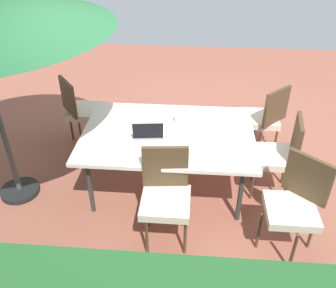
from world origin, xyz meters
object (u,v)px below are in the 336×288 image
object	(u,v)px
chair_west	(279,153)
cup	(178,118)
dining_table	(168,136)
chair_northwest	(295,202)
chair_north	(165,193)
laptop	(148,133)
chair_southeast	(81,108)
chair_southwest	(264,116)

from	to	relation	value
chair_west	cup	distance (m)	1.18
dining_table	chair_west	distance (m)	1.23
chair_northwest	chair_north	bearing A→B (deg)	-140.94
chair_north	cup	world-z (taller)	chair_north
dining_table	laptop	xyz separation A→B (m)	(0.20, 0.10, 0.09)
chair_north	chair_southeast	bearing A→B (deg)	122.74
cup	chair_west	bearing A→B (deg)	167.72
chair_southeast	cup	size ratio (longest dim) A/B	8.87
chair_southwest	chair_north	bearing A→B (deg)	10.06
chair_north	laptop	xyz separation A→B (m)	(0.24, -0.67, 0.24)
chair_southwest	chair_west	bearing A→B (deg)	49.78
chair_northwest	chair_west	bearing A→B (deg)	131.28
chair_north	cup	bearing A→B (deg)	80.94
laptop	cup	world-z (taller)	laptop
chair_southwest	laptop	world-z (taller)	chair_southwest
dining_table	cup	size ratio (longest dim) A/B	16.91
chair_southwest	chair_north	world-z (taller)	same
cup	laptop	bearing A→B (deg)	47.75
chair_west	chair_southeast	distance (m)	2.59
chair_north	chair_southeast	xyz separation A→B (m)	(1.27, -1.59, 0.00)
chair_southwest	cup	bearing A→B (deg)	-16.53
chair_west	laptop	xyz separation A→B (m)	(1.43, 0.09, 0.24)
chair_west	cup	bearing A→B (deg)	-94.29
chair_west	chair_north	xyz separation A→B (m)	(1.19, 0.76, 0.00)
chair_southwest	cup	size ratio (longest dim) A/B	8.87
chair_west	chair_northwest	world-z (taller)	same
chair_west	chair_southwest	distance (m)	0.81
chair_west	chair_southeast	bearing A→B (deg)	-100.78
chair_northwest	laptop	size ratio (longest dim) A/B	2.83
chair_northwest	chair_southeast	size ratio (longest dim) A/B	1.00
chair_west	laptop	bearing A→B (deg)	-78.59
laptop	cup	bearing A→B (deg)	-138.89
chair_west	chair_northwest	bearing A→B (deg)	8.97
cup	chair_northwest	bearing A→B (deg)	137.93
chair_west	laptop	world-z (taller)	chair_west
chair_southeast	laptop	xyz separation A→B (m)	(-1.02, 0.92, 0.24)
chair_west	chair_southeast	world-z (taller)	same
chair_west	dining_table	bearing A→B (deg)	-82.47
chair_northwest	chair_southwest	bearing A→B (deg)	132.71
chair_west	chair_north	size ratio (longest dim) A/B	1.00
chair_west	chair_southwest	size ratio (longest dim) A/B	1.00
chair_southeast	cup	distance (m)	1.47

